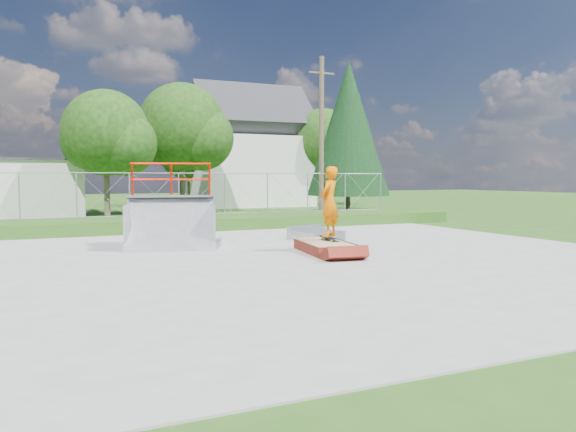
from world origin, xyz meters
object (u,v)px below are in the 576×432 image
Objects in this scene: flat_bank_ramp at (317,234)px; skater at (329,204)px; grind_box at (324,247)px; quarter_pipe at (171,206)px.

skater is at bearing -122.01° from flat_bank_ramp.
grind_box is 4.72m from quarter_pipe.
grind_box is 1.22m from skater.
skater is (-1.03, -2.76, 1.15)m from flat_bank_ramp.
skater is (3.84, -2.73, 0.08)m from quarter_pipe.
skater is at bearing 29.85° from grind_box.
skater reaches higher than grind_box.
quarter_pipe is at bearing 150.56° from grind_box.
quarter_pipe is 1.30× the size of skater.
quarter_pipe reaches higher than skater.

